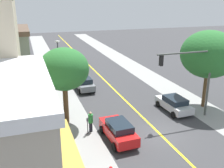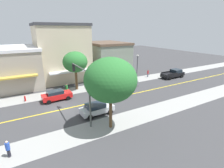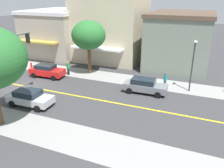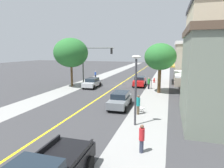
{
  "view_description": "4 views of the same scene",
  "coord_description": "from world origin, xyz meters",
  "px_view_note": "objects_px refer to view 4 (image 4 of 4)",
  "views": [
    {
      "loc": [
        -9.85,
        -16.89,
        10.69
      ],
      "look_at": [
        -1.17,
        8.98,
        1.67
      ],
      "focal_mm": 42.09,
      "sensor_mm": 36.0,
      "label": 1
    },
    {
      "loc": [
        21.35,
        -4.14,
        10.35
      ],
      "look_at": [
        -0.22,
        8.09,
        2.31
      ],
      "focal_mm": 27.11,
      "sensor_mm": 36.0,
      "label": 2
    },
    {
      "loc": [
        18.42,
        18.28,
        9.87
      ],
      "look_at": [
        -0.17,
        10.54,
        1.84
      ],
      "focal_mm": 36.75,
      "sensor_mm": 36.0,
      "label": 3
    },
    {
      "loc": [
        -8.23,
        31.41,
        5.77
      ],
      "look_at": [
        -1.41,
        8.95,
        1.68
      ],
      "focal_mm": 30.62,
      "sensor_mm": 36.0,
      "label": 4
    }
  ],
  "objects_px": {
    "fire_hydrant": "(154,80)",
    "small_dog": "(141,108)",
    "street_lamp": "(136,82)",
    "parking_meter": "(151,83)",
    "red_sedan_left_curb": "(140,81)",
    "pedestrian_green_shirt": "(149,83)",
    "pedestrian_teal_shirt": "(138,104)",
    "street_tree_right_corner": "(71,53)",
    "silver_sedan_right_curb": "(92,83)",
    "traffic_light_mast": "(92,59)",
    "street_tree_left_near": "(160,57)",
    "pedestrian_red_shirt": "(142,138)",
    "pedestrian_blue_shirt": "(95,75)",
    "grey_sedan_left_curb": "(120,100)"
  },
  "relations": [
    {
      "from": "street_tree_left_near",
      "to": "pedestrian_teal_shirt",
      "type": "xyz_separation_m",
      "value": [
        1.29,
        10.05,
        -3.99
      ]
    },
    {
      "from": "silver_sedan_right_curb",
      "to": "small_dog",
      "type": "height_order",
      "value": "silver_sedan_right_curb"
    },
    {
      "from": "traffic_light_mast",
      "to": "street_lamp",
      "type": "bearing_deg",
      "value": -56.91
    },
    {
      "from": "pedestrian_blue_shirt",
      "to": "street_tree_left_near",
      "type": "bearing_deg",
      "value": -10.81
    },
    {
      "from": "street_lamp",
      "to": "small_dog",
      "type": "height_order",
      "value": "street_lamp"
    },
    {
      "from": "pedestrian_green_shirt",
      "to": "small_dog",
      "type": "distance_m",
      "value": 11.56
    },
    {
      "from": "small_dog",
      "to": "grey_sedan_left_curb",
      "type": "bearing_deg",
      "value": -178.88
    },
    {
      "from": "pedestrian_blue_shirt",
      "to": "street_lamp",
      "type": "bearing_deg",
      "value": -34.8
    },
    {
      "from": "street_tree_right_corner",
      "to": "small_dog",
      "type": "relative_size",
      "value": 10.8
    },
    {
      "from": "pedestrian_green_shirt",
      "to": "pedestrian_teal_shirt",
      "type": "distance_m",
      "value": 12.3
    },
    {
      "from": "street_tree_right_corner",
      "to": "parking_meter",
      "type": "height_order",
      "value": "street_tree_right_corner"
    },
    {
      "from": "fire_hydrant",
      "to": "silver_sedan_right_curb",
      "type": "xyz_separation_m",
      "value": [
        9.07,
        7.69,
        0.36
      ]
    },
    {
      "from": "street_lamp",
      "to": "small_dog",
      "type": "distance_m",
      "value": 4.57
    },
    {
      "from": "pedestrian_teal_shirt",
      "to": "red_sedan_left_curb",
      "type": "bearing_deg",
      "value": 30.51
    },
    {
      "from": "street_lamp",
      "to": "parking_meter",
      "type": "bearing_deg",
      "value": -89.27
    },
    {
      "from": "small_dog",
      "to": "traffic_light_mast",
      "type": "bearing_deg",
      "value": 153.35
    },
    {
      "from": "red_sedan_left_curb",
      "to": "small_dog",
      "type": "bearing_deg",
      "value": 7.03
    },
    {
      "from": "pedestrian_red_shirt",
      "to": "pedestrian_blue_shirt",
      "type": "height_order",
      "value": "pedestrian_red_shirt"
    },
    {
      "from": "street_tree_right_corner",
      "to": "parking_meter",
      "type": "relative_size",
      "value": 5.54
    },
    {
      "from": "street_tree_left_near",
      "to": "small_dog",
      "type": "height_order",
      "value": "street_tree_left_near"
    },
    {
      "from": "street_tree_left_near",
      "to": "pedestrian_green_shirt",
      "type": "xyz_separation_m",
      "value": [
        1.64,
        -2.24,
        -4.01
      ]
    },
    {
      "from": "street_tree_right_corner",
      "to": "small_dog",
      "type": "xyz_separation_m",
      "value": [
        -12.83,
        10.03,
        -5.1
      ]
    },
    {
      "from": "grey_sedan_left_curb",
      "to": "fire_hydrant",
      "type": "bearing_deg",
      "value": 171.1
    },
    {
      "from": "street_tree_right_corner",
      "to": "pedestrian_green_shirt",
      "type": "bearing_deg",
      "value": -173.03
    },
    {
      "from": "pedestrian_green_shirt",
      "to": "traffic_light_mast",
      "type": "bearing_deg",
      "value": -155.98
    },
    {
      "from": "grey_sedan_left_curb",
      "to": "pedestrian_blue_shirt",
      "type": "xyz_separation_m",
      "value": [
        10.25,
        -18.82,
        0.01
      ]
    },
    {
      "from": "pedestrian_green_shirt",
      "to": "street_lamp",
      "type": "bearing_deg",
      "value": -61.65
    },
    {
      "from": "parking_meter",
      "to": "pedestrian_teal_shirt",
      "type": "xyz_separation_m",
      "value": [
        -0.01,
        12.62,
        0.04
      ]
    },
    {
      "from": "pedestrian_teal_shirt",
      "to": "pedestrian_blue_shirt",
      "type": "height_order",
      "value": "pedestrian_teal_shirt"
    },
    {
      "from": "fire_hydrant",
      "to": "grey_sedan_left_curb",
      "type": "xyz_separation_m",
      "value": [
        2.1,
        16.84,
        0.39
      ]
    },
    {
      "from": "pedestrian_green_shirt",
      "to": "street_tree_left_near",
      "type": "bearing_deg",
      "value": -27.48
    },
    {
      "from": "pedestrian_red_shirt",
      "to": "small_dog",
      "type": "height_order",
      "value": "pedestrian_red_shirt"
    },
    {
      "from": "fire_hydrant",
      "to": "red_sedan_left_curb",
      "type": "relative_size",
      "value": 0.19
    },
    {
      "from": "fire_hydrant",
      "to": "traffic_light_mast",
      "type": "relative_size",
      "value": 0.13
    },
    {
      "from": "parking_meter",
      "to": "pedestrian_teal_shirt",
      "type": "relative_size",
      "value": 0.78
    },
    {
      "from": "pedestrian_red_shirt",
      "to": "traffic_light_mast",
      "type": "bearing_deg",
      "value": 135.77
    },
    {
      "from": "street_lamp",
      "to": "grey_sedan_left_curb",
      "type": "height_order",
      "value": "street_lamp"
    },
    {
      "from": "street_lamp",
      "to": "silver_sedan_right_curb",
      "type": "relative_size",
      "value": 1.26
    },
    {
      "from": "parking_meter",
      "to": "red_sedan_left_curb",
      "type": "height_order",
      "value": "red_sedan_left_curb"
    },
    {
      "from": "pedestrian_blue_shirt",
      "to": "small_dog",
      "type": "height_order",
      "value": "pedestrian_blue_shirt"
    },
    {
      "from": "red_sedan_left_curb",
      "to": "pedestrian_green_shirt",
      "type": "bearing_deg",
      "value": 37.84
    },
    {
      "from": "grey_sedan_left_curb",
      "to": "pedestrian_green_shirt",
      "type": "bearing_deg",
      "value": 168.58
    },
    {
      "from": "traffic_light_mast",
      "to": "pedestrian_green_shirt",
      "type": "bearing_deg",
      "value": -2.26
    },
    {
      "from": "street_tree_right_corner",
      "to": "fire_hydrant",
      "type": "height_order",
      "value": "street_tree_right_corner"
    },
    {
      "from": "red_sedan_left_curb",
      "to": "pedestrian_red_shirt",
      "type": "xyz_separation_m",
      "value": [
        -3.35,
        20.91,
        0.08
      ]
    },
    {
      "from": "street_tree_right_corner",
      "to": "red_sedan_left_curb",
      "type": "xyz_separation_m",
      "value": [
        -10.54,
        -3.52,
        -4.64
      ]
    },
    {
      "from": "street_tree_left_near",
      "to": "traffic_light_mast",
      "type": "bearing_deg",
      "value": -13.31
    },
    {
      "from": "fire_hydrant",
      "to": "small_dog",
      "type": "bearing_deg",
      "value": 90.83
    },
    {
      "from": "pedestrian_green_shirt",
      "to": "pedestrian_red_shirt",
      "type": "height_order",
      "value": "pedestrian_green_shirt"
    },
    {
      "from": "street_lamp",
      "to": "pedestrian_green_shirt",
      "type": "relative_size",
      "value": 3.06
    }
  ]
}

